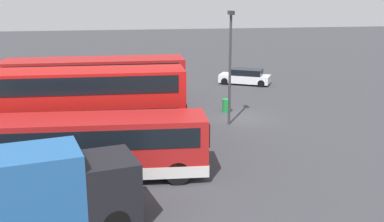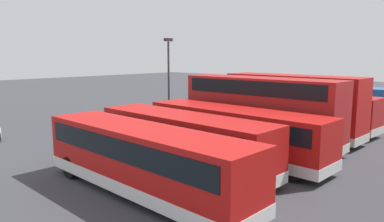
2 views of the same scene
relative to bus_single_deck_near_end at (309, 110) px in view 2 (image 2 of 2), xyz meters
name	(u,v)px [view 2 (image 2 of 2)]	position (x,y,z in m)	size (l,w,h in m)	color
ground_plane	(147,130)	(9.12, -9.39, -1.62)	(140.00, 140.00, 0.00)	#38383D
bus_single_deck_near_end	(309,110)	(0.00, 0.00, 0.00)	(3.11, 10.74, 2.95)	#A51919
bus_double_decker_second	(292,104)	(3.59, 0.30, 0.83)	(2.82, 10.23, 4.55)	#B71411
bus_double_decker_third	(260,110)	(7.41, 0.10, 0.83)	(2.62, 10.75, 4.55)	#A51919
bus_single_deck_fourth	(234,132)	(10.99, 0.64, 0.00)	(2.79, 11.60, 2.95)	#B71411
bus_single_deck_fifth	(183,140)	(14.53, 0.03, 0.00)	(2.70, 10.73, 2.95)	#B71411
bus_single_deck_sixth	(143,158)	(18.05, 1.08, 0.00)	(2.70, 11.49, 2.95)	#B71411
box_truck_blue	(358,105)	(-5.03, 2.04, 0.09)	(4.15, 7.87, 3.20)	#235999
lamp_post_tall	(169,76)	(7.74, -8.30, 2.69)	(0.70, 0.30, 7.29)	#38383D
waste_bin_yellow	(135,128)	(10.82, -8.84, -1.15)	(0.60, 0.60, 0.95)	#197F33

